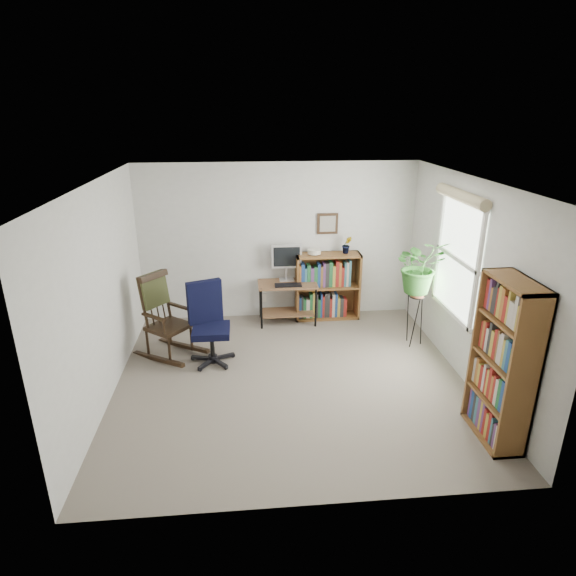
{
  "coord_description": "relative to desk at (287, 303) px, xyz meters",
  "views": [
    {
      "loc": [
        -0.52,
        -5.1,
        3.12
      ],
      "look_at": [
        0.0,
        0.4,
        1.05
      ],
      "focal_mm": 30.0,
      "sensor_mm": 36.0,
      "label": 1
    }
  ],
  "objects": [
    {
      "name": "desk",
      "position": [
        0.0,
        0.0,
        0.0
      ],
      "size": [
        0.89,
        0.49,
        0.64
      ],
      "primitive_type": null,
      "color": "brown",
      "rests_on": "floor"
    },
    {
      "name": "monitor",
      "position": [
        0.0,
        0.14,
        0.6
      ],
      "size": [
        0.46,
        0.16,
        0.56
      ],
      "primitive_type": null,
      "color": "silver",
      "rests_on": "desk"
    },
    {
      "name": "plant_stand",
      "position": [
        1.69,
        -0.91,
        0.1
      ],
      "size": [
        0.29,
        0.29,
        0.84
      ],
      "primitive_type": null,
      "rotation": [
        0.0,
        0.0,
        -0.32
      ],
      "color": "black",
      "rests_on": "floor"
    },
    {
      "name": "ceiling",
      "position": [
        -0.11,
        -1.7,
        2.08
      ],
      "size": [
        4.2,
        4.0,
        0.0
      ],
      "primitive_type": "cube",
      "color": "silver",
      "rests_on": "ground"
    },
    {
      "name": "potted_plant_small",
      "position": [
        0.92,
        0.13,
        0.78
      ],
      "size": [
        0.13,
        0.24,
        0.11
      ],
      "primitive_type": "imported",
      "color": "#2B6623",
      "rests_on": "low_bookshelf"
    },
    {
      "name": "rocking_chair",
      "position": [
        -1.66,
        -0.92,
        0.25
      ],
      "size": [
        1.14,
        1.08,
        1.15
      ],
      "primitive_type": null,
      "rotation": [
        0.0,
        0.0,
        0.89
      ],
      "color": "black",
      "rests_on": "floor"
    },
    {
      "name": "floor",
      "position": [
        -0.11,
        -1.7,
        -0.32
      ],
      "size": [
        4.2,
        4.0,
        0.0
      ],
      "primitive_type": "cube",
      "color": "gray",
      "rests_on": "ground"
    },
    {
      "name": "tall_bookshelf",
      "position": [
        1.81,
        -2.95,
        0.52
      ],
      "size": [
        0.31,
        0.73,
        1.67
      ],
      "primitive_type": null,
      "color": "brown",
      "rests_on": "floor"
    },
    {
      "name": "window",
      "position": [
        1.95,
        -1.4,
        1.08
      ],
      "size": [
        0.12,
        1.2,
        1.5
      ],
      "primitive_type": null,
      "color": "white",
      "rests_on": "wall_right"
    },
    {
      "name": "spider_plant",
      "position": [
        1.69,
        -0.91,
        1.19
      ],
      "size": [
        1.69,
        1.88,
        1.47
      ],
      "primitive_type": "imported",
      "color": "#2B6623",
      "rests_on": "plant_stand"
    },
    {
      "name": "wall_left",
      "position": [
        -2.21,
        -1.7,
        0.88
      ],
      "size": [
        0.0,
        4.0,
        2.4
      ],
      "primitive_type": "cube",
      "color": "silver",
      "rests_on": "ground"
    },
    {
      "name": "wall_back",
      "position": [
        -0.11,
        0.3,
        0.88
      ],
      "size": [
        4.2,
        0.0,
        2.4
      ],
      "primitive_type": "cube",
      "color": "silver",
      "rests_on": "ground"
    },
    {
      "name": "keyboard",
      "position": [
        0.0,
        -0.12,
        0.33
      ],
      "size": [
        0.4,
        0.15,
        0.02
      ],
      "primitive_type": "cube",
      "color": "black",
      "rests_on": "desk"
    },
    {
      "name": "framed_picture",
      "position": [
        0.64,
        0.27,
        1.16
      ],
      "size": [
        0.32,
        0.04,
        0.32
      ],
      "primitive_type": null,
      "color": "black",
      "rests_on": "wall_back"
    },
    {
      "name": "office_chair",
      "position": [
        -1.09,
        -1.17,
        0.22
      ],
      "size": [
        0.76,
        0.76,
        1.08
      ],
      "primitive_type": null,
      "rotation": [
        0.0,
        0.0,
        0.36
      ],
      "color": "black",
      "rests_on": "floor"
    },
    {
      "name": "wall_front",
      "position": [
        -0.11,
        -3.7,
        0.88
      ],
      "size": [
        4.2,
        0.0,
        2.4
      ],
      "primitive_type": "cube",
      "color": "silver",
      "rests_on": "ground"
    },
    {
      "name": "low_bookshelf",
      "position": [
        0.64,
        0.12,
        0.2
      ],
      "size": [
        0.99,
        0.33,
        1.05
      ],
      "primitive_type": null,
      "color": "brown",
      "rests_on": "floor"
    },
    {
      "name": "wall_right",
      "position": [
        1.99,
        -1.7,
        0.88
      ],
      "size": [
        0.0,
        4.0,
        2.4
      ],
      "primitive_type": "cube",
      "color": "silver",
      "rests_on": "ground"
    }
  ]
}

